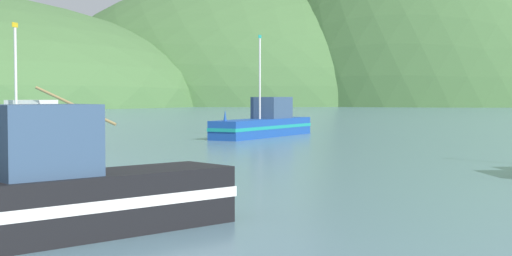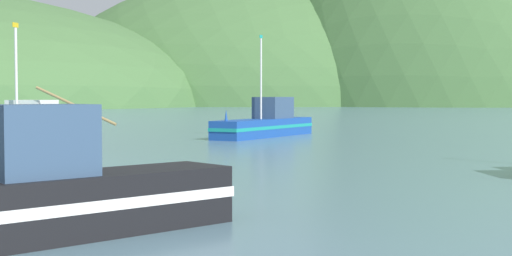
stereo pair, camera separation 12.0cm
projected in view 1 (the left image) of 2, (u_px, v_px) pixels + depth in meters
name	position (u px, v px, depth m)	size (l,w,h in m)	color
hill_mid_right	(432.00, 105.00, 195.56)	(93.55, 74.84, 103.81)	#47703D
hill_mid_left	(240.00, 104.00, 212.91)	(120.44, 96.35, 73.83)	#47703D
fishing_boat_teal	(19.00, 140.00, 30.60)	(9.46, 7.62, 5.77)	#147F84
fishing_boat_blue	(265.00, 124.00, 46.98)	(5.66, 10.46, 6.59)	#19479E
fishing_boat_black	(21.00, 202.00, 12.91)	(7.03, 7.88, 5.31)	black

